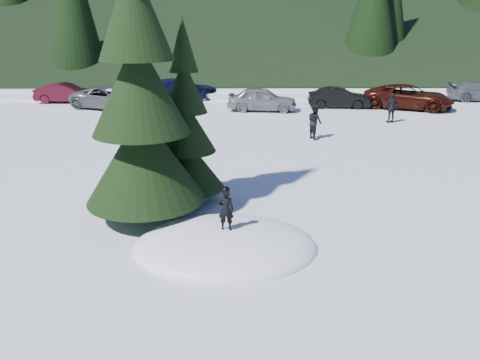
{
  "coord_description": "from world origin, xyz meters",
  "views": [
    {
      "loc": [
        0.26,
        -10.23,
        5.22
      ],
      "look_at": [
        0.37,
        1.83,
        1.1
      ],
      "focal_mm": 35.0,
      "sensor_mm": 36.0,
      "label": 1
    }
  ],
  "objects_px": {
    "child_skier": "(226,210)",
    "car_4": "(262,99)",
    "spruce_short": "(186,133)",
    "car_2": "(109,98)",
    "adult_0": "(315,122)",
    "car_5": "(339,98)",
    "spruce_tall": "(140,99)",
    "car_3": "(182,89)",
    "car_1": "(66,93)",
    "car_6": "(408,97)",
    "adult_1": "(392,108)"
  },
  "relations": [
    {
      "from": "spruce_tall",
      "to": "car_4",
      "type": "relative_size",
      "value": 2.07
    },
    {
      "from": "car_4",
      "to": "car_6",
      "type": "bearing_deg",
      "value": -79.45
    },
    {
      "from": "child_skier",
      "to": "car_4",
      "type": "bearing_deg",
      "value": -88.33
    },
    {
      "from": "car_5",
      "to": "spruce_short",
      "type": "bearing_deg",
      "value": 158.56
    },
    {
      "from": "adult_0",
      "to": "car_4",
      "type": "height_order",
      "value": "adult_0"
    },
    {
      "from": "adult_0",
      "to": "car_2",
      "type": "height_order",
      "value": "adult_0"
    },
    {
      "from": "car_2",
      "to": "child_skier",
      "type": "bearing_deg",
      "value": -135.51
    },
    {
      "from": "car_1",
      "to": "car_6",
      "type": "distance_m",
      "value": 22.25
    },
    {
      "from": "child_skier",
      "to": "car_6",
      "type": "bearing_deg",
      "value": -112.82
    },
    {
      "from": "child_skier",
      "to": "car_1",
      "type": "xyz_separation_m",
      "value": [
        -11.13,
        21.32,
        -0.35
      ]
    },
    {
      "from": "car_2",
      "to": "car_5",
      "type": "bearing_deg",
      "value": -66.43
    },
    {
      "from": "adult_1",
      "to": "car_6",
      "type": "distance_m",
      "value": 4.85
    },
    {
      "from": "car_1",
      "to": "car_4",
      "type": "distance_m",
      "value": 13.36
    },
    {
      "from": "car_2",
      "to": "car_6",
      "type": "xyz_separation_m",
      "value": [
        18.61,
        -0.15,
        0.07
      ]
    },
    {
      "from": "adult_1",
      "to": "adult_0",
      "type": "bearing_deg",
      "value": 24.46
    },
    {
      "from": "car_6",
      "to": "car_1",
      "type": "bearing_deg",
      "value": 107.82
    },
    {
      "from": "adult_0",
      "to": "car_5",
      "type": "height_order",
      "value": "adult_0"
    },
    {
      "from": "car_4",
      "to": "car_6",
      "type": "distance_m",
      "value": 9.16
    },
    {
      "from": "spruce_short",
      "to": "child_skier",
      "type": "relative_size",
      "value": 5.23
    },
    {
      "from": "child_skier",
      "to": "car_4",
      "type": "height_order",
      "value": "child_skier"
    },
    {
      "from": "spruce_tall",
      "to": "car_2",
      "type": "distance_m",
      "value": 18.15
    },
    {
      "from": "car_1",
      "to": "adult_0",
      "type": "bearing_deg",
      "value": -123.82
    },
    {
      "from": "spruce_tall",
      "to": "spruce_short",
      "type": "bearing_deg",
      "value": 54.46
    },
    {
      "from": "car_2",
      "to": "car_5",
      "type": "distance_m",
      "value": 14.38
    },
    {
      "from": "spruce_tall",
      "to": "adult_1",
      "type": "xyz_separation_m",
      "value": [
        10.81,
        12.76,
        -2.52
      ]
    },
    {
      "from": "car_1",
      "to": "car_4",
      "type": "height_order",
      "value": "car_4"
    },
    {
      "from": "child_skier",
      "to": "car_3",
      "type": "height_order",
      "value": "child_skier"
    },
    {
      "from": "adult_0",
      "to": "child_skier",
      "type": "bearing_deg",
      "value": 140.26
    },
    {
      "from": "spruce_short",
      "to": "car_3",
      "type": "relative_size",
      "value": 1.04
    },
    {
      "from": "spruce_short",
      "to": "car_1",
      "type": "bearing_deg",
      "value": 118.7
    },
    {
      "from": "spruce_short",
      "to": "car_5",
      "type": "height_order",
      "value": "spruce_short"
    },
    {
      "from": "car_3",
      "to": "spruce_tall",
      "type": "bearing_deg",
      "value": 158.86
    },
    {
      "from": "spruce_tall",
      "to": "car_4",
      "type": "height_order",
      "value": "spruce_tall"
    },
    {
      "from": "spruce_tall",
      "to": "car_3",
      "type": "xyz_separation_m",
      "value": [
        -1.22,
        20.36,
        -2.57
      ]
    },
    {
      "from": "car_1",
      "to": "car_3",
      "type": "height_order",
      "value": "car_3"
    },
    {
      "from": "car_4",
      "to": "spruce_tall",
      "type": "bearing_deg",
      "value": 172.5
    },
    {
      "from": "child_skier",
      "to": "car_6",
      "type": "distance_m",
      "value": 21.77
    },
    {
      "from": "adult_1",
      "to": "car_5",
      "type": "height_order",
      "value": "adult_1"
    },
    {
      "from": "spruce_tall",
      "to": "car_6",
      "type": "bearing_deg",
      "value": 52.15
    },
    {
      "from": "adult_1",
      "to": "car_6",
      "type": "relative_size",
      "value": 0.3
    },
    {
      "from": "spruce_tall",
      "to": "adult_0",
      "type": "bearing_deg",
      "value": 56.42
    },
    {
      "from": "car_3",
      "to": "car_6",
      "type": "height_order",
      "value": "car_3"
    },
    {
      "from": "car_3",
      "to": "car_1",
      "type": "bearing_deg",
      "value": 71.78
    },
    {
      "from": "child_skier",
      "to": "car_1",
      "type": "height_order",
      "value": "child_skier"
    },
    {
      "from": "spruce_short",
      "to": "car_4",
      "type": "distance_m",
      "value": 15.3
    },
    {
      "from": "spruce_tall",
      "to": "car_6",
      "type": "xyz_separation_m",
      "value": [
        13.19,
        16.98,
        -2.58
      ]
    },
    {
      "from": "spruce_short",
      "to": "car_1",
      "type": "xyz_separation_m",
      "value": [
        -9.91,
        18.11,
        -1.46
      ]
    },
    {
      "from": "adult_1",
      "to": "car_5",
      "type": "distance_m",
      "value": 4.98
    },
    {
      "from": "spruce_short",
      "to": "adult_0",
      "type": "distance_m",
      "value": 9.43
    },
    {
      "from": "adult_1",
      "to": "car_1",
      "type": "distance_m",
      "value": 20.84
    }
  ]
}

